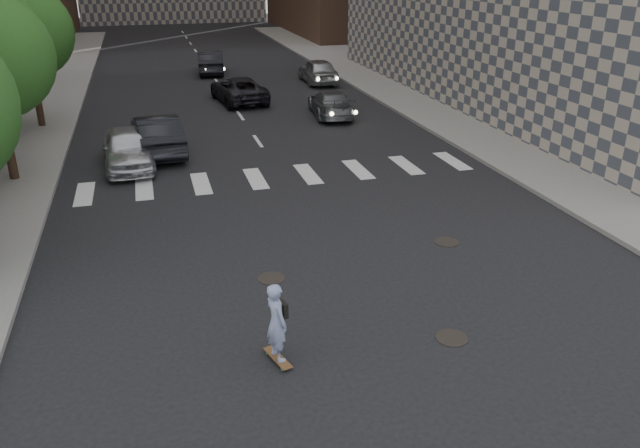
# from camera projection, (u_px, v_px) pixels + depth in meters

# --- Properties ---
(ground) EXTENTS (160.00, 160.00, 0.00)m
(ground) POSITION_uv_depth(u_px,v_px,m) (361.00, 291.00, 15.34)
(ground) COLOR black
(ground) RESTS_ON ground
(sidewalk_right) EXTENTS (13.00, 80.00, 0.15)m
(sidewalk_right) POSITION_uv_depth(u_px,v_px,m) (483.00, 95.00, 36.59)
(sidewalk_right) COLOR gray
(sidewalk_right) RESTS_ON ground
(tree_c) EXTENTS (4.20, 4.20, 6.60)m
(tree_c) POSITION_uv_depth(u_px,v_px,m) (26.00, 27.00, 28.08)
(tree_c) COLOR #382619
(tree_c) RESTS_ON sidewalk_left
(manhole_a) EXTENTS (0.70, 0.70, 0.02)m
(manhole_a) POSITION_uv_depth(u_px,v_px,m) (452.00, 338.00, 13.42)
(manhole_a) COLOR black
(manhole_a) RESTS_ON ground
(manhole_b) EXTENTS (0.70, 0.70, 0.02)m
(manhole_b) POSITION_uv_depth(u_px,v_px,m) (271.00, 278.00, 15.90)
(manhole_b) COLOR black
(manhole_b) RESTS_ON ground
(manhole_c) EXTENTS (0.70, 0.70, 0.02)m
(manhole_c) POSITION_uv_depth(u_px,v_px,m) (447.00, 242.00, 17.92)
(manhole_c) COLOR black
(manhole_c) RESTS_ON ground
(skateboarder) EXTENTS (0.56, 0.92, 1.77)m
(skateboarder) POSITION_uv_depth(u_px,v_px,m) (277.00, 322.00, 12.30)
(skateboarder) COLOR brown
(skateboarder) RESTS_ON ground
(silver_sedan) EXTENTS (2.07, 4.58, 1.53)m
(silver_sedan) POSITION_uv_depth(u_px,v_px,m) (127.00, 148.00, 24.01)
(silver_sedan) COLOR silver
(silver_sedan) RESTS_ON ground
(traffic_car_a) EXTENTS (2.16, 5.08, 1.63)m
(traffic_car_a) POSITION_uv_depth(u_px,v_px,m) (157.00, 134.00, 25.69)
(traffic_car_a) COLOR black
(traffic_car_a) RESTS_ON ground
(traffic_car_b) EXTENTS (2.34, 4.75, 1.33)m
(traffic_car_b) POSITION_uv_depth(u_px,v_px,m) (331.00, 103.00, 31.82)
(traffic_car_b) COLOR slate
(traffic_car_b) RESTS_ON ground
(traffic_car_c) EXTENTS (2.94, 5.32, 1.41)m
(traffic_car_c) POSITION_uv_depth(u_px,v_px,m) (239.00, 90.00, 34.85)
(traffic_car_c) COLOR black
(traffic_car_c) RESTS_ON ground
(traffic_car_d) EXTENTS (1.94, 4.64, 1.57)m
(traffic_car_d) POSITION_uv_depth(u_px,v_px,m) (318.00, 71.00, 40.12)
(traffic_car_d) COLOR #A6A9AD
(traffic_car_d) RESTS_ON ground
(traffic_car_e) EXTENTS (2.11, 4.87, 1.56)m
(traffic_car_e) POSITION_uv_depth(u_px,v_px,m) (211.00, 62.00, 43.33)
(traffic_car_e) COLOR black
(traffic_car_e) RESTS_ON ground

